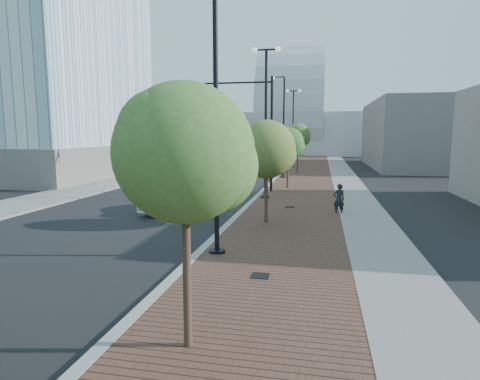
# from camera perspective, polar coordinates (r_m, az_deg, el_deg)

# --- Properties ---
(sidewalk) EXTENTS (7.00, 140.00, 0.12)m
(sidewalk) POSITION_cam_1_polar(r_m,az_deg,el_deg) (43.07, 10.69, 2.46)
(sidewalk) COLOR #4C2D23
(sidewalk) RESTS_ON ground
(concrete_strip) EXTENTS (2.40, 140.00, 0.13)m
(concrete_strip) POSITION_cam_1_polar(r_m,az_deg,el_deg) (43.12, 14.28, 2.36)
(concrete_strip) COLOR slate
(concrete_strip) RESTS_ON ground
(curb) EXTENTS (0.30, 140.00, 0.14)m
(curb) POSITION_cam_1_polar(r_m,az_deg,el_deg) (43.25, 6.05, 2.59)
(curb) COLOR gray
(curb) RESTS_ON ground
(west_sidewalk) EXTENTS (4.00, 140.00, 0.12)m
(west_sidewalk) POSITION_cam_1_polar(r_m,az_deg,el_deg) (46.30, -10.20, 2.85)
(west_sidewalk) COLOR slate
(west_sidewalk) RESTS_ON ground
(white_sedan) EXTENTS (2.28, 4.81, 1.52)m
(white_sedan) POSITION_cam_1_polar(r_m,az_deg,el_deg) (21.93, -9.35, -0.94)
(white_sedan) COLOR silver
(white_sedan) RESTS_ON ground
(dark_car_mid) EXTENTS (2.80, 4.84, 1.27)m
(dark_car_mid) POSITION_cam_1_polar(r_m,az_deg,el_deg) (44.57, -1.26, 3.52)
(dark_car_mid) COLOR black
(dark_car_mid) RESTS_ON ground
(dark_car_far) EXTENTS (2.87, 5.67, 1.58)m
(dark_car_far) POSITION_cam_1_polar(r_m,az_deg,el_deg) (47.05, 3.64, 3.94)
(dark_car_far) COLOR black
(dark_car_far) RESTS_ON ground
(pedestrian) EXTENTS (0.66, 0.51, 1.62)m
(pedestrian) POSITION_cam_1_polar(r_m,az_deg,el_deg) (21.07, 13.84, -1.30)
(pedestrian) COLOR black
(pedestrian) RESTS_ON ground
(streetlight_1) EXTENTS (1.44, 0.56, 9.21)m
(streetlight_1) POSITION_cam_1_polar(r_m,az_deg,el_deg) (13.34, -3.90, 8.88)
(streetlight_1) COLOR black
(streetlight_1) RESTS_ON ground
(streetlight_2) EXTENTS (1.72, 0.56, 9.28)m
(streetlight_2) POSITION_cam_1_polar(r_m,az_deg,el_deg) (25.11, 3.67, 9.57)
(streetlight_2) COLOR black
(streetlight_2) RESTS_ON ground
(streetlight_3) EXTENTS (1.44, 0.56, 9.21)m
(streetlight_3) POSITION_cam_1_polar(r_m,az_deg,el_deg) (37.04, 6.02, 8.30)
(streetlight_3) COLOR black
(streetlight_3) RESTS_ON ground
(streetlight_4) EXTENTS (1.72, 0.56, 9.28)m
(streetlight_4) POSITION_cam_1_polar(r_m,az_deg,el_deg) (48.99, 7.51, 8.76)
(streetlight_4) COLOR black
(streetlight_4) RESTS_ON ground
(traffic_mast) EXTENTS (5.09, 0.20, 8.00)m
(traffic_mast) POSITION_cam_1_polar(r_m,az_deg,el_deg) (28.21, 2.67, 9.74)
(traffic_mast) COLOR black
(traffic_mast) RESTS_ON ground
(tree_0) EXTENTS (2.56, 2.55, 5.06)m
(tree_0) POSITION_cam_1_polar(r_m,az_deg,el_deg) (7.30, -7.45, 5.10)
(tree_0) COLOR #382619
(tree_0) RESTS_ON ground
(tree_1) EXTENTS (2.62, 2.61, 4.75)m
(tree_1) POSITION_cam_1_polar(r_m,az_deg,el_deg) (18.06, 3.93, 5.76)
(tree_1) COLOR #382619
(tree_1) RESTS_ON ground
(tree_2) EXTENTS (2.37, 2.32, 4.59)m
(tree_2) POSITION_cam_1_polar(r_m,az_deg,el_deg) (30.00, 6.94, 6.59)
(tree_2) COLOR #382619
(tree_2) RESTS_ON ground
(tree_3) EXTENTS (2.53, 2.51, 5.20)m
(tree_3) POSITION_cam_1_polar(r_m,az_deg,el_deg) (41.96, 8.26, 7.67)
(tree_3) COLOR #382619
(tree_3) RESTS_ON ground
(tower_podium) EXTENTS (19.00, 19.00, 3.00)m
(tower_podium) POSITION_cam_1_polar(r_m,az_deg,el_deg) (44.80, -27.37, 3.76)
(tower_podium) COLOR slate
(tower_podium) RESTS_ON ground
(convention_center) EXTENTS (50.00, 30.00, 50.00)m
(convention_center) POSITION_cam_1_polar(r_m,az_deg,el_deg) (88.10, 7.59, 9.18)
(convention_center) COLOR #AFB5B9
(convention_center) RESTS_ON ground
(commercial_block_nw) EXTENTS (14.00, 20.00, 10.00)m
(commercial_block_nw) POSITION_cam_1_polar(r_m,az_deg,el_deg) (67.30, -9.60, 8.66)
(commercial_block_nw) COLOR #615B58
(commercial_block_nw) RESTS_ON ground
(commercial_block_ne) EXTENTS (12.00, 22.00, 8.00)m
(commercial_block_ne) POSITION_cam_1_polar(r_m,az_deg,el_deg) (54.22, 24.39, 7.18)
(commercial_block_ne) COLOR #66605C
(commercial_block_ne) RESTS_ON ground
(utility_cover_1) EXTENTS (0.50, 0.50, 0.02)m
(utility_cover_1) POSITION_cam_1_polar(r_m,az_deg,el_deg) (11.70, 2.92, -12.03)
(utility_cover_1) COLOR black
(utility_cover_1) RESTS_ON sidewalk
(utility_cover_2) EXTENTS (0.50, 0.50, 0.02)m
(utility_cover_2) POSITION_cam_1_polar(r_m,az_deg,el_deg) (22.29, 7.11, -2.39)
(utility_cover_2) COLOR black
(utility_cover_2) RESTS_ON sidewalk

